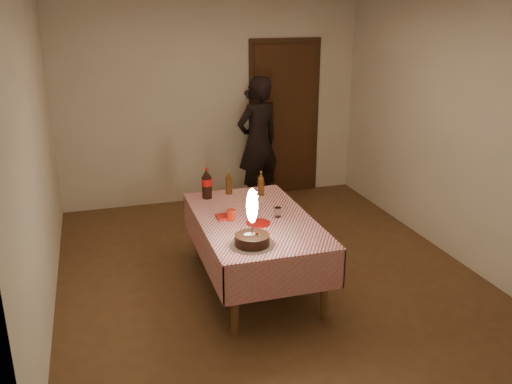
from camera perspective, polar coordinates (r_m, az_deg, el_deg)
ground at (r=5.55m, az=0.85°, el=-8.08°), size 4.00×4.50×0.01m
room_shell at (r=5.09m, az=1.04°, el=9.16°), size 4.04×4.54×2.62m
dining_table at (r=5.01m, az=-0.17°, el=-3.73°), size 1.02×1.72×0.68m
birthday_cake at (r=4.38m, az=-0.41°, el=-4.24°), size 0.36×0.36×0.49m
red_plate at (r=4.85m, az=0.25°, el=-3.30°), size 0.22×0.22×0.01m
red_cup at (r=4.91m, az=-2.64°, el=-2.44°), size 0.08×0.08×0.10m
clear_cup at (r=4.99m, az=2.30°, el=-2.14°), size 0.07×0.07×0.09m
napkin_stack at (r=4.98m, az=-3.29°, el=-2.63°), size 0.15×0.15×0.02m
cola_bottle at (r=5.46m, az=-5.21°, el=0.88°), size 0.10×0.10×0.32m
amber_bottle_left at (r=5.58m, az=-2.88°, el=0.97°), size 0.06×0.06×0.26m
amber_bottle_right at (r=5.53m, az=0.53°, el=0.85°), size 0.06×0.06×0.26m
photographer at (r=7.05m, az=0.19°, el=5.30°), size 0.72×0.59×1.70m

